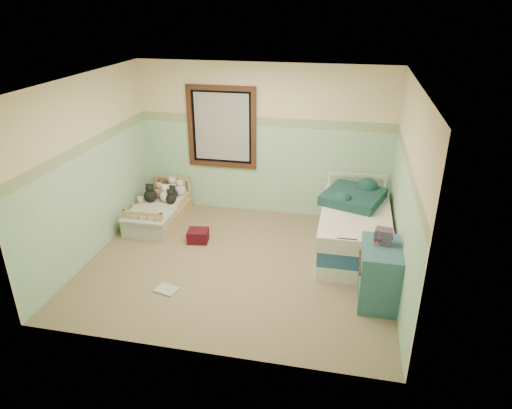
% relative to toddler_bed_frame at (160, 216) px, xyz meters
% --- Properties ---
extents(floor, '(4.20, 3.60, 0.02)m').
position_rel_toddler_bed_frame_xyz_m(floor, '(1.60, -1.05, -0.09)').
color(floor, '#7A6651').
rests_on(floor, ground).
extents(ceiling, '(4.20, 3.60, 0.02)m').
position_rel_toddler_bed_frame_xyz_m(ceiling, '(1.60, -1.05, 2.43)').
color(ceiling, white).
rests_on(ceiling, wall_back).
extents(wall_back, '(4.20, 0.04, 2.50)m').
position_rel_toddler_bed_frame_xyz_m(wall_back, '(1.60, 0.75, 1.17)').
color(wall_back, beige).
rests_on(wall_back, floor).
extents(wall_front, '(4.20, 0.04, 2.50)m').
position_rel_toddler_bed_frame_xyz_m(wall_front, '(1.60, -2.85, 1.17)').
color(wall_front, beige).
rests_on(wall_front, floor).
extents(wall_left, '(0.04, 3.60, 2.50)m').
position_rel_toddler_bed_frame_xyz_m(wall_left, '(-0.50, -1.05, 1.17)').
color(wall_left, beige).
rests_on(wall_left, floor).
extents(wall_right, '(0.04, 3.60, 2.50)m').
position_rel_toddler_bed_frame_xyz_m(wall_right, '(3.70, -1.05, 1.17)').
color(wall_right, beige).
rests_on(wall_right, floor).
extents(wainscot_mint, '(4.20, 0.01, 1.50)m').
position_rel_toddler_bed_frame_xyz_m(wainscot_mint, '(1.60, 0.74, 0.67)').
color(wainscot_mint, '#8BC08F').
rests_on(wainscot_mint, floor).
extents(border_strip, '(4.20, 0.01, 0.15)m').
position_rel_toddler_bed_frame_xyz_m(border_strip, '(1.60, 0.74, 1.49)').
color(border_strip, '#5B855B').
rests_on(border_strip, wall_back).
extents(window_frame, '(1.16, 0.06, 1.36)m').
position_rel_toddler_bed_frame_xyz_m(window_frame, '(0.90, 0.71, 1.37)').
color(window_frame, '#371F13').
rests_on(window_frame, wall_back).
extents(window_blinds, '(0.92, 0.01, 1.12)m').
position_rel_toddler_bed_frame_xyz_m(window_blinds, '(0.90, 0.72, 1.37)').
color(window_blinds, '#B0B0AD').
rests_on(window_blinds, window_frame).
extents(toddler_bed_frame, '(0.66, 1.32, 0.17)m').
position_rel_toddler_bed_frame_xyz_m(toddler_bed_frame, '(0.00, 0.00, 0.00)').
color(toddler_bed_frame, tan).
rests_on(toddler_bed_frame, floor).
extents(toddler_mattress, '(0.60, 1.26, 0.12)m').
position_rel_toddler_bed_frame_xyz_m(toddler_mattress, '(0.00, 0.00, 0.14)').
color(toddler_mattress, silver).
rests_on(toddler_mattress, toddler_bed_frame).
extents(patchwork_quilt, '(0.72, 0.66, 0.03)m').
position_rel_toddler_bed_frame_xyz_m(patchwork_quilt, '(0.00, -0.41, 0.22)').
color(patchwork_quilt, '#80A8D2').
rests_on(patchwork_quilt, toddler_mattress).
extents(plush_bed_brown, '(0.19, 0.19, 0.19)m').
position_rel_toddler_bed_frame_xyz_m(plush_bed_brown, '(-0.15, 0.50, 0.30)').
color(plush_bed_brown, brown).
rests_on(plush_bed_brown, toddler_mattress).
extents(plush_bed_white, '(0.20, 0.20, 0.20)m').
position_rel_toddler_bed_frame_xyz_m(plush_bed_white, '(0.05, 0.50, 0.31)').
color(plush_bed_white, silver).
rests_on(plush_bed_white, toddler_mattress).
extents(plush_bed_tan, '(0.19, 0.19, 0.19)m').
position_rel_toddler_bed_frame_xyz_m(plush_bed_tan, '(-0.10, 0.28, 0.30)').
color(plush_bed_tan, tan).
rests_on(plush_bed_tan, toddler_mattress).
extents(plush_bed_dark, '(0.16, 0.16, 0.16)m').
position_rel_toddler_bed_frame_xyz_m(plush_bed_dark, '(0.13, 0.28, 0.29)').
color(plush_bed_dark, black).
rests_on(plush_bed_dark, toddler_mattress).
extents(plush_floor_cream, '(0.25, 0.25, 0.25)m').
position_rel_toddler_bed_frame_xyz_m(plush_floor_cream, '(-0.35, 0.10, 0.04)').
color(plush_floor_cream, silver).
rests_on(plush_floor_cream, floor).
extents(plush_floor_tan, '(0.22, 0.22, 0.22)m').
position_rel_toddler_bed_frame_xyz_m(plush_floor_tan, '(-0.35, -0.13, 0.03)').
color(plush_floor_tan, tan).
rests_on(plush_floor_tan, floor).
extents(twin_bed_frame, '(0.92, 1.85, 0.22)m').
position_rel_toddler_bed_frame_xyz_m(twin_bed_frame, '(3.15, -0.35, 0.03)').
color(twin_bed_frame, white).
rests_on(twin_bed_frame, floor).
extents(twin_boxspring, '(0.92, 1.85, 0.22)m').
position_rel_toddler_bed_frame_xyz_m(twin_boxspring, '(3.15, -0.35, 0.25)').
color(twin_boxspring, navy).
rests_on(twin_boxspring, twin_bed_frame).
extents(twin_mattress, '(0.96, 1.89, 0.22)m').
position_rel_toddler_bed_frame_xyz_m(twin_mattress, '(3.15, -0.35, 0.47)').
color(twin_mattress, silver).
rests_on(twin_mattress, twin_boxspring).
extents(teal_blanket, '(1.01, 1.04, 0.14)m').
position_rel_toddler_bed_frame_xyz_m(teal_blanket, '(3.10, -0.05, 0.65)').
color(teal_blanket, '#10322D').
rests_on(teal_blanket, twin_mattress).
extents(dresser, '(0.46, 0.74, 0.74)m').
position_rel_toddler_bed_frame_xyz_m(dresser, '(3.46, -1.52, 0.28)').
color(dresser, '#275E67').
rests_on(dresser, floor).
extents(book_stack, '(0.21, 0.18, 0.19)m').
position_rel_toddler_bed_frame_xyz_m(book_stack, '(3.46, -1.43, 0.75)').
color(book_stack, brown).
rests_on(book_stack, dresser).
extents(red_pillow, '(0.34, 0.31, 0.19)m').
position_rel_toddler_bed_frame_xyz_m(red_pillow, '(0.84, -0.56, 0.01)').
color(red_pillow, maroon).
rests_on(red_pillow, floor).
extents(floor_book, '(0.32, 0.27, 0.03)m').
position_rel_toddler_bed_frame_xyz_m(floor_book, '(0.86, -1.87, -0.07)').
color(floor_book, gold).
rests_on(floor_book, floor).
extents(extra_plush_0, '(0.22, 0.22, 0.22)m').
position_rel_toddler_bed_frame_xyz_m(extra_plush_0, '(-0.18, 0.08, 0.31)').
color(extra_plush_0, black).
rests_on(extra_plush_0, toddler_mattress).
extents(extra_plush_1, '(0.19, 0.19, 0.19)m').
position_rel_toddler_bed_frame_xyz_m(extra_plush_1, '(0.21, 0.44, 0.30)').
color(extra_plush_1, silver).
rests_on(extra_plush_1, toddler_mattress).
extents(extra_plush_2, '(0.17, 0.17, 0.17)m').
position_rel_toddler_bed_frame_xyz_m(extra_plush_2, '(-0.01, 0.29, 0.29)').
color(extra_plush_2, tan).
rests_on(extra_plush_2, toddler_mattress).
extents(extra_plush_3, '(0.17, 0.17, 0.17)m').
position_rel_toddler_bed_frame_xyz_m(extra_plush_3, '(0.18, 0.09, 0.29)').
color(extra_plush_3, black).
rests_on(extra_plush_3, toddler_mattress).
extents(extra_plush_4, '(0.21, 0.21, 0.21)m').
position_rel_toddler_bed_frame_xyz_m(extra_plush_4, '(0.07, 0.14, 0.31)').
color(extra_plush_4, silver).
rests_on(extra_plush_4, toddler_mattress).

